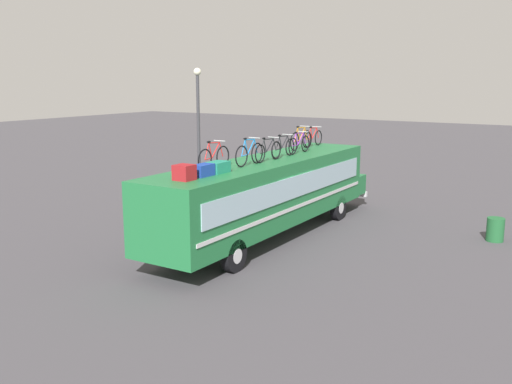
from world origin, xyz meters
The scene contains 14 objects.
ground_plane centered at (0.00, 0.00, 0.00)m, with size 120.00×120.00×0.00m, color #423F44.
bus centered at (0.20, 0.00, 1.74)m, with size 13.03×2.50×2.92m.
luggage_bag_1 centered at (-4.80, -0.16, 3.14)m, with size 0.50×0.52×0.45m, color maroon.
luggage_bag_2 centered at (-3.97, -0.18, 3.10)m, with size 0.70×0.41×0.35m, color #193899.
luggage_bag_3 centered at (-3.23, -0.19, 3.09)m, with size 0.73×0.51×0.34m, color #1E7F66.
rooftop_bicycle_1 centered at (-2.68, 0.35, 3.31)m, with size 1.67×0.44×0.93m.
rooftop_bicycle_2 centered at (-1.42, -0.20, 3.31)m, with size 1.68×0.44×0.95m.
rooftop_bicycle_3 centered at (-0.26, -0.23, 3.28)m, with size 1.73×0.44×0.86m.
rooftop_bicycle_4 centered at (0.93, -0.17, 3.28)m, with size 1.68×0.44×0.86m.
rooftop_bicycle_5 centered at (2.23, -0.15, 3.28)m, with size 1.69×0.44×0.87m.
rooftop_bicycle_6 centered at (3.37, 0.38, 3.33)m, with size 1.80×0.44×0.98m.
rooftop_bicycle_7 centered at (4.57, 0.41, 3.28)m, with size 1.65×0.44×0.87m.
trash_bin centered at (4.12, -7.19, 0.43)m, with size 0.61×0.61×0.85m, color #1E592D.
street_lamp centered at (2.53, 4.99, 3.68)m, with size 0.32×0.32×6.23m.
Camera 1 is at (-17.36, -10.45, 5.79)m, focal length 40.09 mm.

